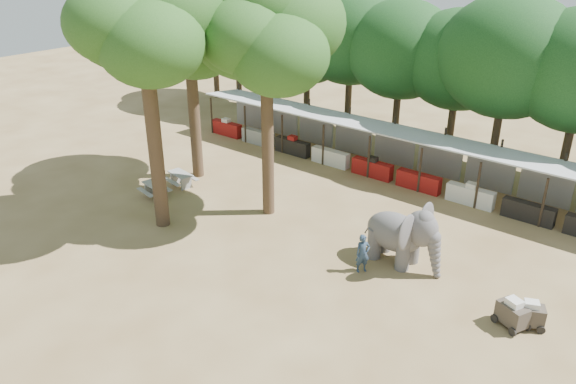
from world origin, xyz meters
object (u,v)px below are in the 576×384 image
Objects in this scene: cart_front at (512,313)px; yard_tree_back at (266,29)px; handler at (363,253)px; picnic_table_near at (154,188)px; cart_back at (530,314)px; picnic_table_far at (181,178)px; yard_tree_center at (143,17)px; yard_tree_left at (189,22)px; elephant at (403,234)px.

yard_tree_back is at bearing -162.65° from cart_front.
picnic_table_near is at bearing 128.83° from handler.
cart_front is at bearing 12.91° from picnic_table_near.
cart_back reaches higher than picnic_table_near.
cart_back is (18.15, -0.45, 0.01)m from picnic_table_far.
picnic_table_near is 1.22× the size of cart_front.
handler reaches higher than cart_front.
yard_tree_center is 12.80m from handler.
yard_tree_back is 7.08× the size of handler.
yard_tree_left is 6.50× the size of picnic_table_far.
elephant is 2.62× the size of cart_front.
elephant is 2.16× the size of handler.
yard_tree_center reaches higher than cart_front.
yard_tree_back is 14.69m from cart_front.
handler is (12.41, -2.82, -7.40)m from yard_tree_left.
picnic_table_far is 18.16m from cart_back.
picnic_table_far is (-11.88, 1.04, -0.31)m from handler.
elephant is at bearing 4.46° from handler.
yard_tree_center reaches higher than picnic_table_near.
cart_back is at bearing -6.74° from elephant.
picnic_table_far is 1.28× the size of cart_front.
yard_tree_left is 15.06m from elephant.
elephant reaches higher than cart_front.
handler is at bearing 13.24° from picnic_table_near.
yard_tree_center reaches higher than yard_tree_back.
elephant reaches higher than picnic_table_near.
cart_back is at bearing 13.97° from picnic_table_near.
yard_tree_center is at bearing -59.04° from yard_tree_left.
yard_tree_center is at bearing -126.86° from yard_tree_back.
yard_tree_back is 15.06m from cart_back.
yard_tree_left is at bearing -163.32° from cart_front.
yard_tree_left is 3.18× the size of elephant.
picnic_table_far is at bearing -157.84° from cart_front.
cart_back reaches higher than picnic_table_far.
cart_front is at bearing -166.99° from cart_back.
picnic_table_near is 17.77m from cart_front.
elephant is at bearing -5.55° from yard_tree_left.
yard_tree_center reaches higher than handler.
yard_tree_left is at bearing 112.78° from handler.
cart_back is at bearing 62.78° from cart_front.
yard_tree_back is 7.05× the size of picnic_table_near.
cart_front is at bearing -52.19° from handler.
yard_tree_left is 6.09m from yard_tree_back.
yard_tree_left is at bearing 148.21° from cart_back.
handler is 11.93m from picnic_table_far.
yard_tree_left is 19.93m from cart_front.
cart_back is (5.35, -0.93, -0.82)m from elephant.
yard_tree_back reaches higher than elephant.
picnic_table_far is (0.53, -1.78, -7.71)m from yard_tree_left.
picnic_table_far is (-12.80, -0.49, -0.83)m from elephant.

